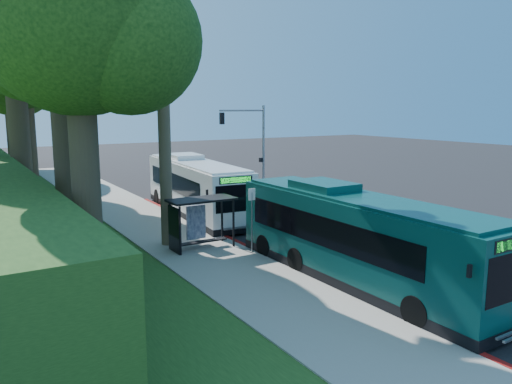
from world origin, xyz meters
TOP-DOWN VIEW (x-y plane):
  - ground at (0.00, 0.00)m, footprint 140.00×140.00m
  - sidewalk at (-7.30, 0.00)m, footprint 4.50×70.00m
  - red_curb at (-5.00, -4.00)m, footprint 0.25×30.00m
  - grass_verge at (-13.00, 5.00)m, footprint 8.00×70.00m
  - bus_shelter at (-7.26, -2.86)m, footprint 3.20×1.51m
  - stop_sign_pole at (-5.40, -5.00)m, footprint 0.35×0.06m
  - traffic_signal_pole at (3.78, 10.00)m, footprint 4.10×0.30m
  - tree_0 at (-12.40, -0.02)m, footprint 8.40×8.00m
  - tree_1 at (-13.37, 7.98)m, footprint 10.50×10.00m
  - tree_2 at (-11.89, 15.98)m, footprint 8.82×8.40m
  - tree_4 at (-11.40, 31.98)m, footprint 8.40×8.00m
  - tree_5 at (-10.41, 39.99)m, footprint 7.35×7.00m
  - tree_6 at (-12.91, -6.01)m, footprint 7.56×7.20m
  - white_bus at (-3.79, 4.70)m, footprint 3.80×12.78m
  - teal_bus at (-3.80, -10.21)m, footprint 2.75×12.68m
  - pickup at (2.10, 3.39)m, footprint 3.90×5.90m

SIDE VIEW (x-z plane):
  - ground at x=0.00m, z-range 0.00..0.00m
  - grass_verge at x=-13.00m, z-range 0.00..0.06m
  - sidewalk at x=-7.30m, z-range 0.00..0.12m
  - red_curb at x=-5.00m, z-range 0.00..0.13m
  - pickup at x=2.10m, z-range 0.00..1.51m
  - bus_shelter at x=-7.26m, z-range 0.53..3.08m
  - white_bus at x=-3.79m, z-range -0.04..3.71m
  - teal_bus at x=-3.80m, z-range -0.04..3.74m
  - stop_sign_pole at x=-5.40m, z-range 0.50..3.67m
  - traffic_signal_pole at x=3.78m, z-range 0.92..7.92m
  - tree_5 at x=-10.41m, z-range 2.53..15.39m
  - tree_6 at x=-12.91m, z-range 2.84..16.58m
  - tree_4 at x=-11.40m, z-range 2.66..16.80m
  - tree_2 at x=-11.89m, z-range 2.92..18.04m
  - tree_0 at x=-12.40m, z-range 3.35..19.05m
  - tree_1 at x=-13.37m, z-range 3.60..21.86m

